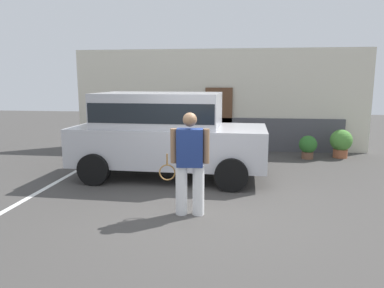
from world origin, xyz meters
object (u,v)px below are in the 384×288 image
Objects in this scene: potted_plant_by_porch at (308,146)px; potted_plant_secondary at (341,142)px; tennis_player_man at (190,163)px; parked_suv at (165,130)px.

potted_plant_secondary is (1.03, 0.29, 0.09)m from potted_plant_by_porch.
tennis_player_man is 5.83m from potted_plant_by_porch.
tennis_player_man is at bearing -67.86° from parked_suv.
potted_plant_by_porch is at bearing -164.33° from potted_plant_secondary.
parked_suv is 2.64m from tennis_player_man.
potted_plant_by_porch is (2.92, 5.02, -0.55)m from tennis_player_man.
tennis_player_man reaches higher than potted_plant_by_porch.
potted_plant_secondary is at bearing 31.67° from parked_suv.
parked_suv is at bearing -149.69° from potted_plant_secondary.
potted_plant_by_porch is 0.81× the size of potted_plant_secondary.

